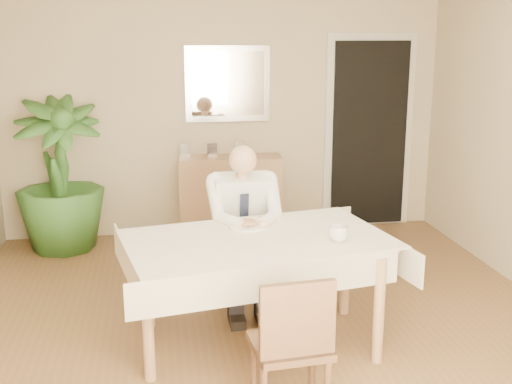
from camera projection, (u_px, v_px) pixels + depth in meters
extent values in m
plane|color=brown|center=(264.00, 336.00, 4.48)|extent=(5.00, 5.00, 0.00)
cube|color=#C7B48F|center=(224.00, 108.00, 6.56)|extent=(4.50, 0.02, 2.60)
cube|color=#C7B48F|center=(415.00, 317.00, 1.77)|extent=(4.50, 0.02, 2.60)
cube|color=silver|center=(416.00, 264.00, 1.75)|extent=(1.34, 0.02, 1.44)
cube|color=white|center=(413.00, 261.00, 1.77)|extent=(1.18, 0.02, 1.28)
cube|color=silver|center=(368.00, 134.00, 6.85)|extent=(0.96, 0.03, 2.10)
cube|color=black|center=(369.00, 135.00, 6.82)|extent=(0.80, 0.05, 1.95)
cube|color=silver|center=(228.00, 84.00, 6.48)|extent=(0.86, 0.03, 0.76)
cube|color=white|center=(228.00, 84.00, 6.46)|extent=(0.74, 0.02, 0.64)
cube|color=tan|center=(257.00, 243.00, 4.20)|extent=(1.74, 1.19, 0.04)
cube|color=beige|center=(257.00, 239.00, 4.20)|extent=(1.86, 1.30, 0.01)
cube|color=beige|center=(271.00, 283.00, 3.74)|extent=(1.67, 0.34, 0.22)
cube|color=beige|center=(247.00, 232.00, 4.70)|extent=(1.67, 0.34, 0.22)
cube|color=beige|center=(126.00, 261.00, 4.10)|extent=(0.20, 0.98, 0.22)
cube|color=beige|center=(381.00, 248.00, 4.35)|extent=(0.20, 0.98, 0.22)
cylinder|color=tan|center=(148.00, 327.00, 3.83)|extent=(0.07, 0.07, 0.70)
cylinder|color=tan|center=(379.00, 311.00, 4.05)|extent=(0.07, 0.07, 0.70)
cylinder|color=tan|center=(149.00, 281.00, 4.54)|extent=(0.07, 0.07, 0.70)
cylinder|color=tan|center=(345.00, 269.00, 4.76)|extent=(0.07, 0.07, 0.70)
cube|color=#442C1A|center=(241.00, 248.00, 5.04)|extent=(0.43, 0.43, 0.04)
cube|color=#442C1A|center=(238.00, 212.00, 5.16)|extent=(0.40, 0.07, 0.40)
cylinder|color=#442C1A|center=(222.00, 283.00, 4.91)|extent=(0.04, 0.04, 0.39)
cylinder|color=#442C1A|center=(267.00, 280.00, 4.96)|extent=(0.04, 0.04, 0.39)
cylinder|color=#442C1A|center=(218.00, 267.00, 5.24)|extent=(0.04, 0.04, 0.39)
cylinder|color=#442C1A|center=(259.00, 265.00, 5.29)|extent=(0.04, 0.04, 0.39)
cube|color=#442C1A|center=(290.00, 346.00, 3.48)|extent=(0.44, 0.44, 0.04)
cube|color=#442C1A|center=(298.00, 320.00, 3.25)|extent=(0.40, 0.08, 0.40)
cylinder|color=#442C1A|center=(254.00, 368.00, 3.67)|extent=(0.04, 0.04, 0.39)
cylinder|color=#442C1A|center=(312.00, 363.00, 3.72)|extent=(0.04, 0.04, 0.39)
cube|color=white|center=(242.00, 208.00, 4.92)|extent=(0.42, 0.31, 0.55)
cube|color=black|center=(244.00, 216.00, 4.81)|extent=(0.07, 0.08, 0.36)
cylinder|color=tan|center=(242.00, 173.00, 4.81)|extent=(0.09, 0.09, 0.08)
sphere|color=tan|center=(243.00, 160.00, 4.76)|extent=(0.21, 0.21, 0.21)
cube|color=black|center=(232.00, 246.00, 4.77)|extent=(0.13, 0.42, 0.13)
cube|color=black|center=(259.00, 244.00, 4.80)|extent=(0.13, 0.42, 0.13)
cube|color=black|center=(236.00, 291.00, 4.67)|extent=(0.11, 0.12, 0.45)
cube|color=black|center=(263.00, 290.00, 4.70)|extent=(0.11, 0.12, 0.45)
cube|color=black|center=(237.00, 319.00, 4.66)|extent=(0.11, 0.26, 0.07)
cube|color=black|center=(264.00, 317.00, 4.69)|extent=(0.11, 0.26, 0.07)
cylinder|color=white|center=(247.00, 226.00, 4.43)|extent=(0.26, 0.26, 0.02)
ellipsoid|color=brown|center=(247.00, 223.00, 4.42)|extent=(0.14, 0.14, 0.06)
cylinder|color=silver|center=(254.00, 226.00, 4.37)|extent=(0.01, 0.13, 0.01)
cylinder|color=silver|center=(242.00, 226.00, 4.36)|extent=(0.01, 0.13, 0.01)
imported|color=white|center=(339.00, 234.00, 4.12)|extent=(0.14, 0.14, 0.10)
cube|color=tan|center=(230.00, 196.00, 6.61)|extent=(1.06, 0.43, 0.83)
cube|color=silver|center=(185.00, 150.00, 6.47)|extent=(0.10, 0.02, 0.14)
cube|color=silver|center=(212.00, 150.00, 6.48)|extent=(0.10, 0.02, 0.14)
cube|color=silver|center=(240.00, 148.00, 6.58)|extent=(0.10, 0.02, 0.14)
imported|color=#29541D|center=(59.00, 175.00, 6.10)|extent=(1.00, 1.00, 1.48)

